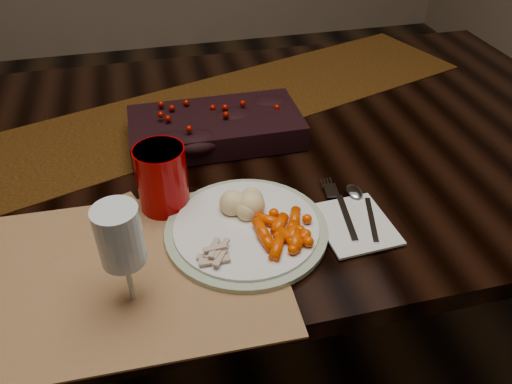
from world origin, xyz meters
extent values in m
plane|color=black|center=(0.00, 0.00, 0.00)|extent=(5.00, 5.00, 0.00)
cube|color=black|center=(0.00, 0.00, 0.38)|extent=(1.80, 1.00, 0.75)
cube|color=#4F2704|center=(-0.05, 0.15, 0.75)|extent=(1.52, 0.76, 0.00)
cube|color=#957253|center=(-0.23, -0.33, 0.75)|extent=(0.50, 0.37, 0.00)
cube|color=brown|center=(-0.35, -0.33, 0.75)|extent=(0.48, 0.42, 0.00)
cylinder|color=white|center=(-0.03, -0.29, 0.76)|extent=(0.32, 0.32, 0.02)
cube|color=silver|center=(0.16, -0.32, 0.76)|extent=(0.13, 0.15, 0.00)
cylinder|color=#950001|center=(-0.15, -0.18, 0.82)|extent=(0.12, 0.12, 0.12)
camera|label=1|loc=(-0.16, -0.92, 1.34)|focal=35.00mm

